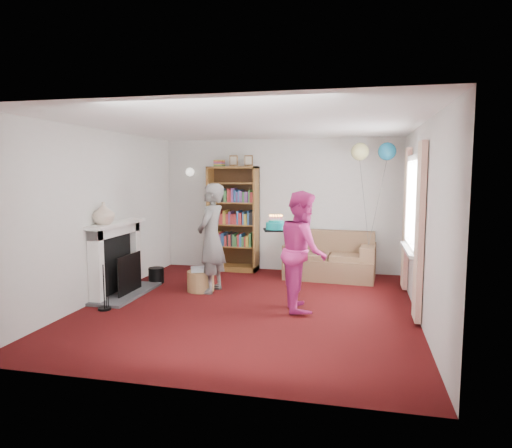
% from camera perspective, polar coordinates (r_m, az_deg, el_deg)
% --- Properties ---
extents(ground, '(5.00, 5.00, 0.00)m').
position_cam_1_polar(ground, '(6.50, -0.87, -10.28)').
color(ground, black).
rests_on(ground, ground).
extents(wall_back, '(4.50, 0.02, 2.50)m').
position_cam_1_polar(wall_back, '(8.70, 3.01, 2.37)').
color(wall_back, silver).
rests_on(wall_back, ground).
extents(wall_left, '(0.02, 5.00, 2.50)m').
position_cam_1_polar(wall_left, '(7.13, -18.83, 1.11)').
color(wall_left, silver).
rests_on(wall_left, ground).
extents(wall_right, '(0.02, 5.00, 2.50)m').
position_cam_1_polar(wall_right, '(6.13, 20.11, 0.23)').
color(wall_right, silver).
rests_on(wall_right, ground).
extents(ceiling, '(4.50, 5.00, 0.01)m').
position_cam_1_polar(ceiling, '(6.25, -0.91, 12.26)').
color(ceiling, white).
rests_on(ceiling, wall_back).
extents(fireplace, '(0.55, 1.80, 1.12)m').
position_cam_1_polar(fireplace, '(7.31, -16.68, -4.54)').
color(fireplace, '#3F3F42').
rests_on(fireplace, ground).
extents(window_bay, '(0.14, 2.02, 2.20)m').
position_cam_1_polar(window_bay, '(6.72, 18.98, 0.39)').
color(window_bay, white).
rests_on(window_bay, ground).
extents(wall_sconce, '(0.16, 0.23, 0.16)m').
position_cam_1_polar(wall_sconce, '(9.00, -8.24, 6.47)').
color(wall_sconce, gold).
rests_on(wall_sconce, ground).
extents(bookcase, '(0.94, 0.42, 2.19)m').
position_cam_1_polar(bookcase, '(8.72, -2.82, 0.52)').
color(bookcase, '#472B14').
rests_on(bookcase, ground).
extents(sofa, '(1.55, 0.82, 0.82)m').
position_cam_1_polar(sofa, '(8.27, 9.25, -4.47)').
color(sofa, brown).
rests_on(sofa, ground).
extents(wicker_basket, '(0.43, 0.43, 0.38)m').
position_cam_1_polar(wicker_basket, '(7.33, -6.93, -6.99)').
color(wicker_basket, '#987647').
rests_on(wicker_basket, ground).
extents(person_striped, '(0.46, 0.66, 1.71)m').
position_cam_1_polar(person_striped, '(7.14, -5.59, -1.77)').
color(person_striped, black).
rests_on(person_striped, ground).
extents(person_magenta, '(0.79, 0.92, 1.63)m').
position_cam_1_polar(person_magenta, '(6.25, 5.86, -3.32)').
color(person_magenta, '#B0236B').
rests_on(person_magenta, ground).
extents(birthday_cake, '(0.34, 0.34, 0.22)m').
position_cam_1_polar(birthday_cake, '(6.49, 2.50, -0.24)').
color(birthday_cake, black).
rests_on(birthday_cake, ground).
extents(balloons, '(0.74, 0.30, 1.73)m').
position_cam_1_polar(balloons, '(7.98, 14.47, 8.76)').
color(balloons, '#3F3F3F').
rests_on(balloons, ground).
extents(mantel_vase, '(0.41, 0.41, 0.33)m').
position_cam_1_polar(mantel_vase, '(6.93, -18.50, 1.28)').
color(mantel_vase, beige).
rests_on(mantel_vase, fireplace).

